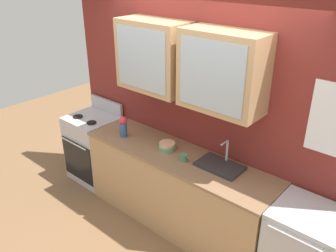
# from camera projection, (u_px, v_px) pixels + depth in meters

# --- Properties ---
(ground_plane) EXTENTS (10.00, 10.00, 0.00)m
(ground_plane) POSITION_uv_depth(u_px,v_px,m) (176.00, 222.00, 4.23)
(ground_plane) COLOR brown
(back_wall_unit) EXTENTS (3.74, 0.48, 2.61)m
(back_wall_unit) POSITION_uv_depth(u_px,v_px,m) (194.00, 98.00, 3.77)
(back_wall_unit) COLOR maroon
(back_wall_unit) RESTS_ON ground_plane
(counter) EXTENTS (2.33, 0.63, 0.93)m
(counter) POSITION_uv_depth(u_px,v_px,m) (176.00, 190.00, 4.03)
(counter) COLOR tan
(counter) RESTS_ON ground_plane
(stove_range) EXTENTS (0.65, 0.62, 1.11)m
(stove_range) POSITION_uv_depth(u_px,v_px,m) (94.00, 148.00, 4.91)
(stove_range) COLOR silver
(stove_range) RESTS_ON ground_plane
(sink_faucet) EXTENTS (0.46, 0.30, 0.27)m
(sink_faucet) POSITION_uv_depth(u_px,v_px,m) (220.00, 165.00, 3.59)
(sink_faucet) COLOR #2D2D30
(sink_faucet) RESTS_ON counter
(bowl_stack) EXTENTS (0.19, 0.19, 0.09)m
(bowl_stack) POSITION_uv_depth(u_px,v_px,m) (167.00, 146.00, 3.91)
(bowl_stack) COLOR #669972
(bowl_stack) RESTS_ON counter
(vase) EXTENTS (0.10, 0.10, 0.26)m
(vase) POSITION_uv_depth(u_px,v_px,m) (123.00, 126.00, 4.16)
(vase) COLOR #33598C
(vase) RESTS_ON counter
(cup_near_sink) EXTENTS (0.11, 0.08, 0.08)m
(cup_near_sink) POSITION_uv_depth(u_px,v_px,m) (183.00, 158.00, 3.70)
(cup_near_sink) COLOR #4C7F59
(cup_near_sink) RESTS_ON counter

